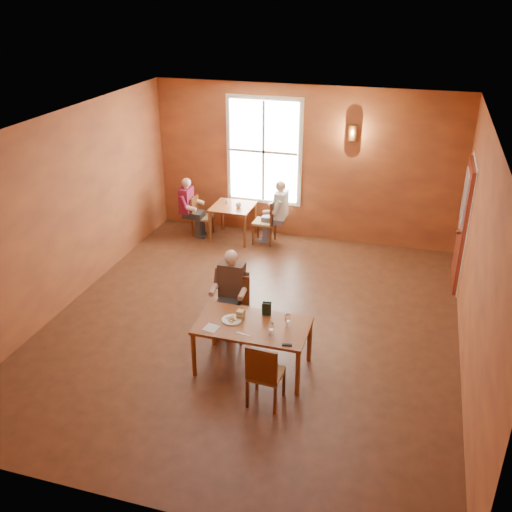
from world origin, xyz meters
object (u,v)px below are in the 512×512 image
(diner_maroon, at_px, (201,208))
(chair_diner_main, at_px, (232,309))
(main_table, at_px, (253,346))
(diner_main, at_px, (232,301))
(chair_empty, at_px, (266,372))
(chair_diner_maroon, at_px, (203,216))
(chair_diner_white, at_px, (264,221))
(second_table, at_px, (233,222))
(diner_white, at_px, (266,213))

(diner_maroon, bearing_deg, chair_diner_main, 28.13)
(main_table, height_order, diner_main, diner_main)
(main_table, bearing_deg, chair_empty, -60.22)
(chair_diner_maroon, bearing_deg, diner_main, 27.52)
(chair_diner_main, distance_m, chair_diner_white, 3.39)
(diner_main, height_order, second_table, diner_main)
(main_table, height_order, chair_empty, chair_empty)
(diner_maroon, bearing_deg, chair_diner_white, 90.00)
(chair_diner_white, bearing_deg, chair_empty, -164.11)
(diner_maroon, bearing_deg, diner_white, 90.00)
(chair_diner_maroon, bearing_deg, diner_white, 90.00)
(diner_maroon, bearing_deg, diner_main, 27.92)
(chair_empty, bearing_deg, chair_diner_maroon, 122.67)
(diner_maroon, bearing_deg, main_table, 29.80)
(second_table, relative_size, chair_diner_white, 0.88)
(chair_diner_maroon, height_order, diner_maroon, diner_maroon)
(diner_main, bearing_deg, chair_diner_white, -82.17)
(diner_white, height_order, chair_diner_maroon, diner_white)
(second_table, bearing_deg, chair_empty, -66.96)
(main_table, xyz_separation_m, chair_diner_maroon, (-2.27, 4.01, 0.06))
(second_table, xyz_separation_m, chair_diner_white, (0.65, 0.00, 0.10))
(chair_diner_main, height_order, second_table, chair_diner_main)
(main_table, relative_size, second_table, 1.85)
(chair_empty, distance_m, chair_diner_maroon, 5.31)
(diner_main, relative_size, diner_maroon, 1.05)
(main_table, height_order, second_table, second_table)
(chair_diner_main, distance_m, second_table, 3.54)
(chair_empty, height_order, chair_diner_maroon, chair_empty)
(chair_diner_white, relative_size, diner_white, 0.73)
(chair_diner_maroon, bearing_deg, second_table, 90.00)
(second_table, distance_m, diner_white, 0.73)
(chair_empty, xyz_separation_m, second_table, (-1.96, 4.62, -0.09))
(diner_main, height_order, chair_diner_white, diner_main)
(chair_diner_main, bearing_deg, chair_diner_maroon, -62.27)
(second_table, height_order, diner_white, diner_white)
(diner_white, relative_size, chair_diner_maroon, 1.52)
(chair_diner_main, height_order, chair_diner_maroon, chair_diner_main)
(chair_diner_main, distance_m, diner_main, 0.16)
(chair_diner_main, bearing_deg, diner_maroon, -61.87)
(diner_maroon, bearing_deg, chair_empty, 29.80)
(second_table, distance_m, diner_maroon, 0.72)
(second_table, height_order, diner_maroon, diner_maroon)
(chair_empty, xyz_separation_m, chair_diner_white, (-1.31, 4.62, 0.01))
(diner_main, distance_m, second_table, 3.58)
(main_table, height_order, chair_diner_white, chair_diner_white)
(chair_diner_main, xyz_separation_m, diner_white, (-0.44, 3.36, 0.16))
(chair_empty, relative_size, second_table, 1.12)
(diner_main, xyz_separation_m, second_table, (-1.12, 3.39, -0.26))
(diner_maroon, bearing_deg, chair_diner_maroon, 90.00)
(chair_diner_main, distance_m, diner_maroon, 3.81)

